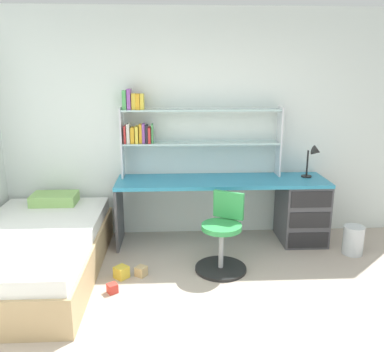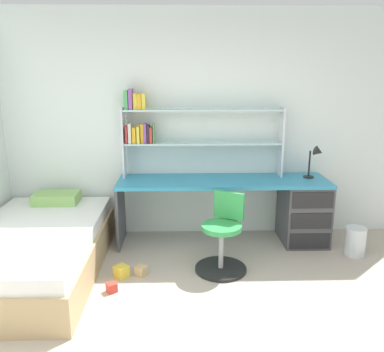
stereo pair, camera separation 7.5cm
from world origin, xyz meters
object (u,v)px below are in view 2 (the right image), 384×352
desk (280,206)px  toy_block_natural_1 (141,271)px  desk_lamp (316,157)px  swivel_chair (222,241)px  bed_platform (36,251)px  waste_bin (355,241)px  toy_block_red_0 (112,287)px  toy_block_yellow_2 (121,272)px  bookshelf_hutch (177,127)px

desk → toy_block_natural_1: (-1.55, -0.79, -0.39)m
desk_lamp → toy_block_natural_1: (-1.95, -0.82, -0.97)m
swivel_chair → bed_platform: bearing=-178.9°
desk_lamp → waste_bin: desk_lamp is taller
desk → bed_platform: desk is taller
desk → toy_block_red_0: 2.13m
bed_platform → toy_block_yellow_2: size_ratio=17.66×
toy_block_yellow_2 → waste_bin: bearing=9.5°
desk → waste_bin: 0.89m
waste_bin → toy_block_red_0: bearing=-164.9°
desk_lamp → desk: bearing=-175.1°
bookshelf_hutch → toy_block_red_0: bearing=-115.3°
bookshelf_hutch → toy_block_natural_1: bearing=-110.5°
bookshelf_hutch → desk_lamp: bearing=-5.6°
desk_lamp → toy_block_yellow_2: desk_lamp is taller
bed_platform → toy_block_yellow_2: bearing=-7.0°
toy_block_natural_1 → toy_block_yellow_2: (-0.19, -0.03, 0.01)m
toy_block_natural_1 → bed_platform: bearing=176.0°
toy_block_yellow_2 → bookshelf_hutch: bearing=61.2°
swivel_chair → bookshelf_hutch: bearing=117.4°
bed_platform → toy_block_yellow_2: 0.87m
bookshelf_hutch → swivel_chair: size_ratio=2.37×
desk → desk_lamp: bearing=4.9°
bookshelf_hutch → bed_platform: bookshelf_hutch is taller
desk_lamp → swivel_chair: bearing=-147.9°
toy_block_red_0 → toy_block_natural_1: toy_block_natural_1 is taller
swivel_chair → toy_block_yellow_2: size_ratio=6.66×
bookshelf_hutch → waste_bin: 2.34m
toy_block_yellow_2 → swivel_chair: bearing=8.0°
desk → swivel_chair: (-0.73, -0.68, -0.13)m
swivel_chair → waste_bin: bearing=10.5°
swivel_chair → bed_platform: size_ratio=0.38×
desk_lamp → bed_platform: desk_lamp is taller
waste_bin → toy_block_yellow_2: 2.52m
swivel_chair → toy_block_red_0: swivel_chair is taller
toy_block_red_0 → toy_block_natural_1: size_ratio=0.87×
desk_lamp → toy_block_natural_1: desk_lamp is taller
bed_platform → toy_block_red_0: size_ratio=24.65×
bed_platform → toy_block_red_0: (0.80, -0.37, -0.20)m
swivel_chair → toy_block_yellow_2: swivel_chair is taller
desk_lamp → toy_block_red_0: desk_lamp is taller
desk → desk_lamp: size_ratio=6.26×
waste_bin → toy_block_red_0: (-2.53, -0.69, -0.12)m
bookshelf_hutch → desk_lamp: (1.58, -0.15, -0.33)m
swivel_chair → toy_block_natural_1: size_ratio=8.08×
desk → toy_block_yellow_2: (-1.74, -0.82, -0.38)m
bookshelf_hutch → toy_block_yellow_2: bookshelf_hutch is taller
swivel_chair → bed_platform: swivel_chair is taller
bed_platform → toy_block_yellow_2: (0.85, -0.10, -0.18)m
swivel_chair → bed_platform: (-1.85, -0.04, -0.06)m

